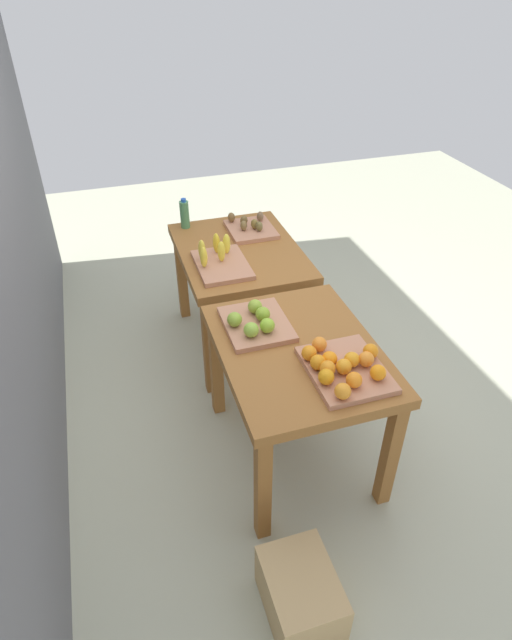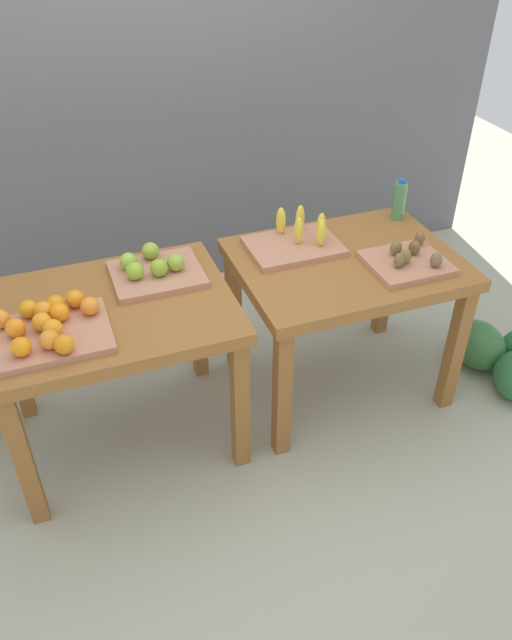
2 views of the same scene
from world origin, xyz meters
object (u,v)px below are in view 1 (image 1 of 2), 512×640
at_px(display_table_right, 239,264).
at_px(orange_bin, 343,367).
at_px(apple_bin, 256,322).
at_px(kiwi_bin, 250,228).
at_px(water_bottle, 185,214).
at_px(watermelon_pile, 239,265).
at_px(cardboard_produce_box, 300,594).
at_px(display_table_left, 298,365).
at_px(banana_crate, 220,261).

distance_m(display_table_right, orange_bin, 1.39).
relative_size(orange_bin, apple_bin, 1.14).
height_order(orange_bin, kiwi_bin, orange_bin).
xyz_separation_m(water_bottle, watermelon_pile, (0.47, -0.52, -0.76)).
xyz_separation_m(apple_bin, kiwi_bin, (1.12, -0.31, -0.01)).
distance_m(water_bottle, cardboard_produce_box, 2.55).
distance_m(display_table_left, watermelon_pile, 2.11).
relative_size(display_table_left, orange_bin, 2.28).
height_order(apple_bin, banana_crate, banana_crate).
xyz_separation_m(display_table_left, banana_crate, (0.93, 0.18, 0.15)).
height_order(display_table_right, apple_bin, apple_bin).
relative_size(apple_bin, banana_crate, 0.91).
xyz_separation_m(watermelon_pile, cardboard_produce_box, (-2.90, 0.54, 0.01)).
height_order(display_table_right, water_bottle, water_bottle).
height_order(kiwi_bin, watermelon_pile, kiwi_bin).
height_order(display_table_left, orange_bin, orange_bin).
bearing_deg(watermelon_pile, orange_bin, 177.11).
xyz_separation_m(display_table_right, cardboard_produce_box, (-2.00, 0.30, -0.53)).
height_order(banana_crate, watermelon_pile, banana_crate).
distance_m(orange_bin, banana_crate, 1.22).
bearing_deg(display_table_left, orange_bin, -152.91).
height_order(display_table_left, display_table_right, same).
distance_m(banana_crate, cardboard_produce_box, 1.94).
bearing_deg(water_bottle, kiwi_bin, -114.97).
height_order(display_table_right, watermelon_pile, display_table_right).
relative_size(orange_bin, cardboard_produce_box, 1.14).
height_order(display_table_right, banana_crate, banana_crate).
bearing_deg(water_bottle, orange_bin, -167.23).
bearing_deg(watermelon_pile, water_bottle, 131.74).
bearing_deg(display_table_right, cardboard_produce_box, 171.47).
distance_m(water_bottle, watermelon_pile, 1.04).
bearing_deg(display_table_right, apple_bin, 169.79).
distance_m(display_table_left, display_table_right, 1.12).
bearing_deg(display_table_right, water_bottle, 32.91).
bearing_deg(display_table_right, watermelon_pile, -15.07).
relative_size(display_table_right, banana_crate, 2.36).
distance_m(display_table_left, apple_bin, 0.32).
bearing_deg(banana_crate, cardboard_produce_box, 176.18).
relative_size(display_table_left, banana_crate, 2.36).
bearing_deg(apple_bin, kiwi_bin, -15.50).
bearing_deg(kiwi_bin, water_bottle, 65.03).
relative_size(kiwi_bin, water_bottle, 1.64).
bearing_deg(orange_bin, banana_crate, 14.52).
bearing_deg(banana_crate, apple_bin, -178.47).
height_order(apple_bin, watermelon_pile, apple_bin).
bearing_deg(display_table_left, cardboard_produce_box, 161.20).
bearing_deg(water_bottle, apple_bin, -174.78).
height_order(display_table_left, cardboard_produce_box, display_table_left).
distance_m(display_table_left, cardboard_produce_box, 1.07).
bearing_deg(display_table_right, banana_crate, 136.06).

